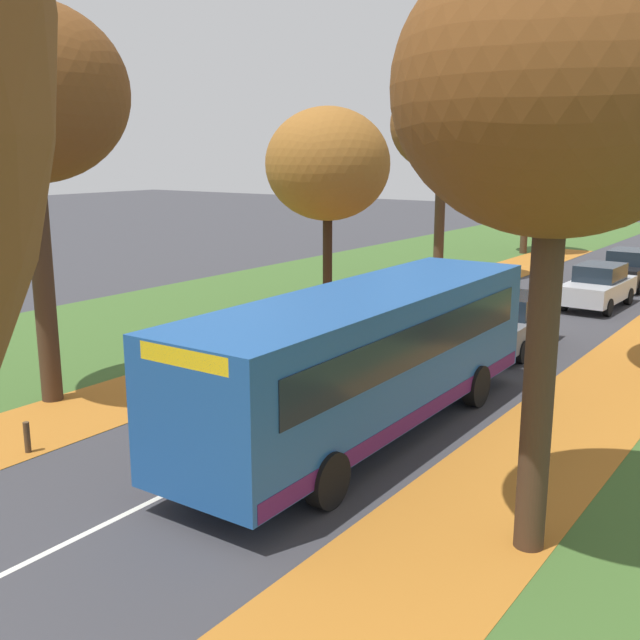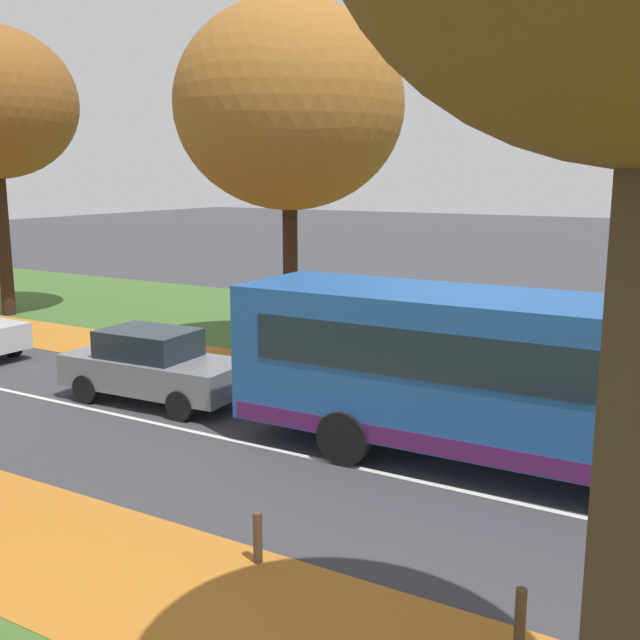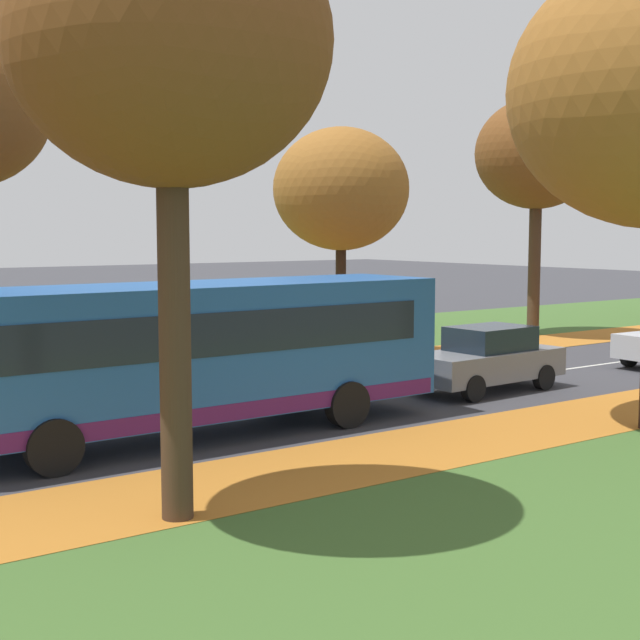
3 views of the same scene
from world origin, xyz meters
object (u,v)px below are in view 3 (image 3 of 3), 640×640
Objects in this scene: bollard_fourth at (49,389)px; bollard_fifth at (185,375)px; tree_left_far at (537,155)px; tree_right_near at (170,44)px; tree_left_mid at (341,190)px; car_grey_lead at (487,359)px; bus at (193,350)px.

bollard_fourth is 1.00× the size of bollard_fifth.
tree_right_near is at bearing -60.27° from tree_left_far.
tree_left_mid is 0.80× the size of tree_left_far.
tree_left_far is 20.82m from bollard_fourth.
bollard_fourth is (2.29, -10.13, -4.92)m from tree_left_mid.
tree_left_far is at bearing 92.41° from tree_left_mid.
tree_left_mid is 8.32m from car_grey_lead.
bollard_fifth is at bearing 88.72° from bollard_fourth.
tree_left_far is at bearing 126.14° from car_grey_lead.
tree_right_near is at bearing -7.83° from bollard_fourth.
tree_left_mid is at bearing 109.48° from bollard_fifth.
tree_left_mid is 10.26× the size of bollard_fifth.
tree_left_mid is at bearing -87.59° from tree_left_far.
tree_left_far reaches higher than car_grey_lead.
tree_left_mid is 1.69× the size of car_grey_lead.
tree_left_mid is 16.25m from tree_right_near.
bus reaches higher than bollard_fourth.
bus is 2.44× the size of car_grey_lead.
bollard_fourth is 0.16× the size of car_grey_lead.
tree_left_far is 12.77× the size of bollard_fifth.
bollard_fourth is 5.19m from bus.
tree_left_mid is 10.23× the size of bollard_fourth.
tree_right_near is (11.92, -20.87, -0.36)m from tree_left_far.
bollard_fourth is at bearing -116.38° from car_grey_lead.
tree_left_far is 13.90m from car_grey_lead.
tree_left_mid is at bearing 174.72° from car_grey_lead.
car_grey_lead reaches higher than bollard_fifth.
tree_left_mid is at bearing 102.73° from bollard_fourth.
tree_left_far is at bearing 99.71° from bollard_fifth.
tree_right_near is (11.52, -11.39, 1.20)m from tree_left_mid.
tree_left_mid is 9.61m from tree_left_far.
car_grey_lead is (-0.16, 8.24, -0.89)m from bus.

